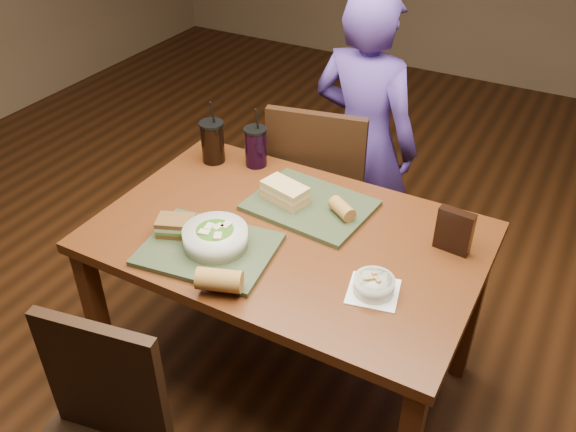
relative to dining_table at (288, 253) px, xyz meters
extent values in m
plane|color=#381C0B|center=(0.00, 0.00, -0.66)|extent=(6.00, 6.00, 0.00)
cube|color=#522710|center=(-0.60, -0.38, -0.30)|extent=(0.06, 0.06, 0.71)
cube|color=#522710|center=(-0.60, 0.38, -0.30)|extent=(0.06, 0.06, 0.71)
cube|color=#522710|center=(0.60, 0.38, -0.30)|extent=(0.06, 0.06, 0.71)
cube|color=#522710|center=(0.00, 0.00, 0.07)|extent=(1.30, 0.85, 0.04)
cube|color=black|center=(-0.19, -0.73, -0.02)|extent=(0.37, 0.10, 0.44)
cube|color=black|center=(-0.15, 0.68, -0.22)|extent=(0.49, 0.49, 0.04)
cube|color=black|center=(-0.15, 0.50, 0.05)|extent=(0.41, 0.12, 0.49)
cube|color=black|center=(-0.32, 0.51, -0.45)|extent=(0.04, 0.04, 0.42)
cube|color=black|center=(0.03, 0.51, -0.45)|extent=(0.04, 0.04, 0.42)
cube|color=black|center=(-0.32, 0.86, -0.45)|extent=(0.04, 0.04, 0.42)
cube|color=black|center=(0.03, 0.86, -0.45)|extent=(0.04, 0.04, 0.42)
imported|color=#4B328B|center=(-0.06, 0.81, 0.03)|extent=(0.54, 0.39, 1.39)
cube|color=#313C24|center=(-0.18, -0.21, 0.10)|extent=(0.46, 0.37, 0.02)
cube|color=#313C24|center=(0.00, 0.17, 0.10)|extent=(0.45, 0.36, 0.02)
cylinder|color=silver|center=(-0.16, -0.19, 0.14)|extent=(0.21, 0.21, 0.06)
ellipsoid|color=#427219|center=(-0.16, -0.19, 0.15)|extent=(0.17, 0.17, 0.05)
cube|color=beige|center=(-0.16, -0.18, 0.17)|extent=(0.03, 0.04, 0.01)
cube|color=beige|center=(-0.13, -0.22, 0.17)|extent=(0.04, 0.04, 0.01)
cube|color=beige|center=(-0.14, -0.16, 0.17)|extent=(0.03, 0.04, 0.01)
cube|color=beige|center=(-0.18, -0.19, 0.17)|extent=(0.03, 0.04, 0.01)
cube|color=beige|center=(-0.18, -0.23, 0.17)|extent=(0.04, 0.03, 0.01)
cube|color=white|center=(0.37, -0.14, 0.09)|extent=(0.18, 0.18, 0.00)
cylinder|color=silver|center=(0.37, -0.14, 0.12)|extent=(0.12, 0.12, 0.05)
cylinder|color=black|center=(0.37, -0.14, 0.14)|extent=(0.11, 0.11, 0.01)
cube|color=#B28947|center=(0.36, -0.15, 0.15)|extent=(0.02, 0.02, 0.01)
cube|color=#B28947|center=(0.37, -0.14, 0.15)|extent=(0.01, 0.01, 0.01)
cube|color=#B28947|center=(0.38, -0.15, 0.15)|extent=(0.01, 0.01, 0.01)
cube|color=#B28947|center=(0.35, -0.15, 0.15)|extent=(0.02, 0.02, 0.01)
cube|color=#B28947|center=(0.36, -0.12, 0.15)|extent=(0.02, 0.02, 0.01)
cube|color=#593819|center=(-0.32, -0.20, 0.12)|extent=(0.15, 0.12, 0.02)
cube|color=#3F721E|center=(-0.32, -0.20, 0.13)|extent=(0.15, 0.12, 0.01)
cube|color=beige|center=(-0.32, -0.20, 0.14)|extent=(0.15, 0.12, 0.01)
cube|color=#593819|center=(-0.32, -0.20, 0.16)|extent=(0.15, 0.12, 0.02)
cube|color=tan|center=(-0.09, 0.15, 0.12)|extent=(0.18, 0.13, 0.02)
cube|color=orange|center=(-0.09, 0.15, 0.14)|extent=(0.18, 0.13, 0.01)
cube|color=beige|center=(-0.09, 0.15, 0.14)|extent=(0.18, 0.13, 0.01)
cube|color=tan|center=(-0.09, 0.15, 0.16)|extent=(0.18, 0.13, 0.02)
cylinder|color=#AD7533|center=(-0.03, -0.36, 0.14)|extent=(0.15, 0.11, 0.07)
cylinder|color=#AD7533|center=(0.13, 0.16, 0.13)|extent=(0.12, 0.10, 0.05)
cylinder|color=black|center=(-0.50, 0.28, 0.17)|extent=(0.09, 0.09, 0.16)
cylinder|color=black|center=(-0.50, 0.28, 0.26)|extent=(0.10, 0.10, 0.01)
cylinder|color=black|center=(-0.49, 0.28, 0.30)|extent=(0.01, 0.03, 0.10)
cylinder|color=black|center=(-0.33, 0.34, 0.17)|extent=(0.09, 0.09, 0.15)
cylinder|color=black|center=(-0.33, 0.34, 0.25)|extent=(0.09, 0.09, 0.01)
cylinder|color=black|center=(-0.32, 0.34, 0.29)|extent=(0.01, 0.02, 0.10)
cube|color=black|center=(0.51, 0.18, 0.17)|extent=(0.12, 0.05, 0.15)
camera|label=1|loc=(0.80, -1.46, 1.34)|focal=38.00mm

